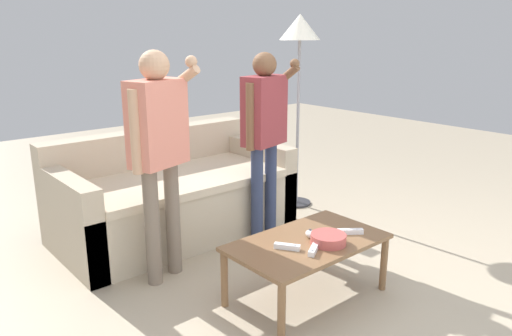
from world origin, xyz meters
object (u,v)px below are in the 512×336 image
object	(u,v)px
coffee_table	(307,247)
game_remote_wand_near	(287,247)
game_remote_wand_far	(350,231)
game_remote_wand_spare	(314,249)
player_right	(265,125)
couch	(173,197)
player_left	(159,140)
snack_bowl	(328,239)
game_remote_nunchuk	(311,234)
floor_lamp	(300,40)

from	to	relation	value
coffee_table	game_remote_wand_near	xyz separation A→B (m)	(-0.18, -0.01, 0.06)
game_remote_wand_far	game_remote_wand_spare	world-z (taller)	same
player_right	couch	bearing A→B (deg)	132.42
game_remote_wand_near	player_left	bearing A→B (deg)	113.49
snack_bowl	player_left	size ratio (longest dim) A/B	0.14
snack_bowl	player_right	size ratio (longest dim) A/B	0.15
game_remote_nunchuk	game_remote_wand_spare	size ratio (longest dim) A/B	0.59
floor_lamp	game_remote_wand_spare	bearing A→B (deg)	-132.07
game_remote_wand_far	player_left	bearing A→B (deg)	131.81
coffee_table	game_remote_wand_far	world-z (taller)	game_remote_wand_far
couch	player_left	xyz separation A→B (m)	(-0.45, -0.64, 0.64)
player_right	game_remote_wand_far	size ratio (longest dim) A/B	9.77
player_left	floor_lamp	bearing A→B (deg)	15.35
coffee_table	game_remote_wand_far	size ratio (longest dim) A/B	6.43
couch	floor_lamp	xyz separation A→B (m)	(1.25, -0.17, 1.22)
player_left	snack_bowl	bearing A→B (deg)	-57.20
snack_bowl	game_remote_wand_far	distance (m)	0.22
floor_lamp	player_right	bearing A→B (deg)	-152.80
coffee_table	player_left	distance (m)	1.13
couch	snack_bowl	distance (m)	1.56
player_left	player_right	world-z (taller)	player_left
player_right	player_left	bearing A→B (deg)	-175.00
floor_lamp	coffee_table	bearing A→B (deg)	-132.84
snack_bowl	floor_lamp	bearing A→B (deg)	51.03
coffee_table	snack_bowl	size ratio (longest dim) A/B	4.51
game_remote_wand_far	snack_bowl	bearing A→B (deg)	-177.12
couch	game_remote_wand_spare	xyz separation A→B (m)	(-0.01, -1.56, 0.10)
snack_bowl	game_remote_wand_spare	distance (m)	0.15
couch	game_remote_wand_near	distance (m)	1.45
player_left	couch	bearing A→B (deg)	54.77
game_remote_wand_far	player_right	bearing A→B (deg)	81.30
floor_lamp	game_remote_wand_near	bearing A→B (deg)	-136.71
floor_lamp	player_right	distance (m)	1.03
game_remote_nunchuk	game_remote_wand_near	world-z (taller)	game_remote_nunchuk
game_remote_nunchuk	game_remote_wand_far	world-z (taller)	game_remote_nunchuk
coffee_table	player_left	bearing A→B (deg)	123.44
coffee_table	player_left	size ratio (longest dim) A/B	0.64
coffee_table	game_remote_wand_near	bearing A→B (deg)	-177.79
snack_bowl	game_remote_wand_far	xyz separation A→B (m)	(0.22, 0.01, -0.01)
game_remote_nunchuk	floor_lamp	xyz separation A→B (m)	(1.13, 1.25, 1.11)
game_remote_nunchuk	game_remote_wand_spare	bearing A→B (deg)	-132.76
player_right	game_remote_wand_spare	bearing A→B (deg)	-116.92
game_remote_wand_near	game_remote_wand_far	distance (m)	0.46
game_remote_nunchuk	floor_lamp	bearing A→B (deg)	48.01
game_remote_wand_spare	couch	bearing A→B (deg)	89.66
game_remote_wand_near	game_remote_wand_far	world-z (taller)	same
game_remote_nunchuk	game_remote_wand_near	bearing A→B (deg)	-175.36
floor_lamp	game_remote_wand_far	bearing A→B (deg)	-123.27
game_remote_nunchuk	player_left	world-z (taller)	player_left
coffee_table	game_remote_wand_spare	distance (m)	0.17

